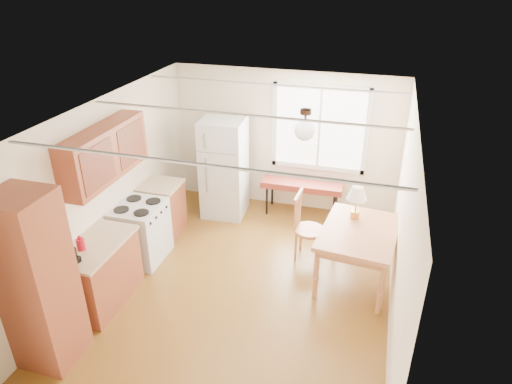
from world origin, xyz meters
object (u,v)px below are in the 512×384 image
at_px(refrigerator, 224,168).
at_px(chair, 303,222).
at_px(dining_table, 359,237).
at_px(bench, 303,184).

height_order(refrigerator, chair, refrigerator).
bearing_deg(dining_table, chair, 162.00).
bearing_deg(refrigerator, dining_table, -32.59).
xyz_separation_m(refrigerator, dining_table, (2.44, -1.35, -0.16)).
height_order(refrigerator, bench, refrigerator).
distance_m(bench, chair, 1.33).
bearing_deg(chair, dining_table, -20.89).
distance_m(bench, dining_table, 2.01).
relative_size(refrigerator, bench, 1.24).
height_order(bench, chair, chair).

